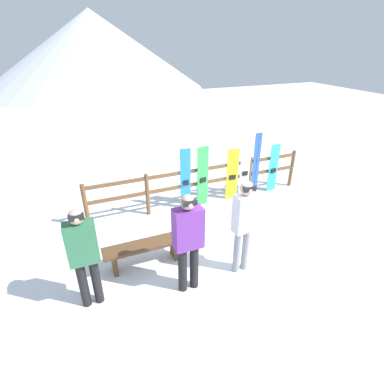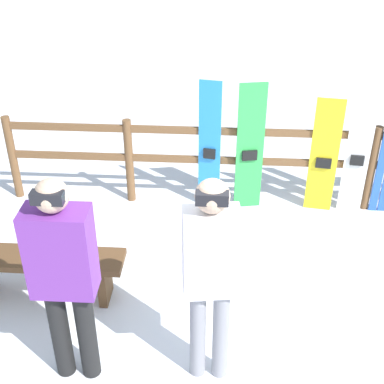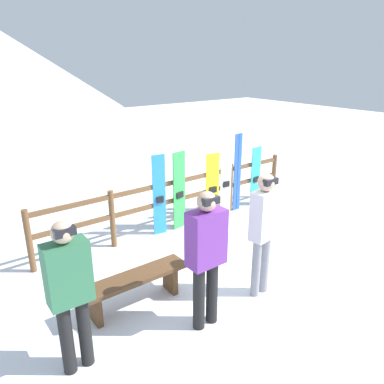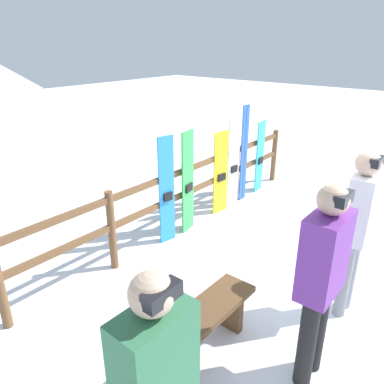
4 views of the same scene
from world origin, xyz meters
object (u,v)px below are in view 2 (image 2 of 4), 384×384
at_px(person_white, 211,269).
at_px(snowboard_green, 250,149).
at_px(snowboard_blue, 210,147).
at_px(person_purple, 63,271).
at_px(snowboard_yellow, 324,157).
at_px(snowboard_white, 358,154).
at_px(bench, 42,266).

height_order(person_white, snowboard_green, person_white).
bearing_deg(snowboard_green, snowboard_blue, 180.00).
xyz_separation_m(person_purple, person_white, (1.06, 0.06, 0.03)).
height_order(snowboard_yellow, snowboard_white, snowboard_white).
bearing_deg(person_white, snowboard_yellow, 64.38).
bearing_deg(person_purple, snowboard_yellow, 48.75).
bearing_deg(snowboard_blue, person_purple, -110.35).
bearing_deg(snowboard_yellow, person_white, -115.62).
distance_m(person_purple, snowboard_yellow, 3.46).
distance_m(person_purple, snowboard_green, 2.97).
relative_size(person_white, snowboard_white, 1.20).
bearing_deg(snowboard_green, bench, -138.80).
height_order(snowboard_green, snowboard_yellow, snowboard_green).
bearing_deg(person_purple, snowboard_green, 61.15).
bearing_deg(person_purple, snowboard_blue, 69.65).
relative_size(snowboard_blue, snowboard_yellow, 1.12).
relative_size(person_purple, snowboard_blue, 1.15).
bearing_deg(person_purple, snowboard_white, 44.41).
bearing_deg(snowboard_blue, snowboard_yellow, -0.01).
distance_m(person_white, snowboard_green, 2.57).
distance_m(snowboard_green, snowboard_white, 1.22).
distance_m(snowboard_yellow, snowboard_white, 0.38).
xyz_separation_m(bench, person_white, (1.59, -0.81, 0.73)).
relative_size(person_purple, snowboard_yellow, 1.29).
distance_m(bench, snowboard_green, 2.64).
relative_size(person_white, snowboard_yellow, 1.29).
bearing_deg(person_white, bench, 152.88).
relative_size(person_purple, person_white, 1.00).
bearing_deg(bench, snowboard_white, 28.37).
distance_m(person_white, snowboard_white, 3.00).
bearing_deg(snowboard_blue, person_white, -87.80).
height_order(person_white, snowboard_yellow, person_white).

